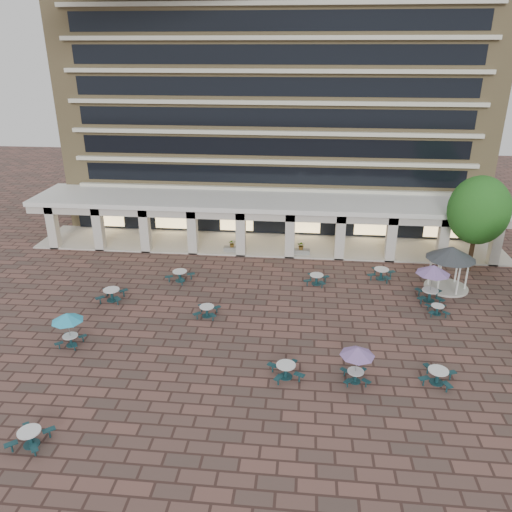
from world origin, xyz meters
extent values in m
plane|color=brown|center=(0.00, 0.00, 0.00)|extent=(120.00, 120.00, 0.00)
cube|color=tan|center=(0.00, 25.50, 11.00)|extent=(40.00, 15.00, 22.00)
cube|color=beige|center=(0.00, 17.75, 4.50)|extent=(36.80, 0.50, 0.35)
cube|color=black|center=(0.00, 17.98, 5.80)|extent=(35.20, 0.05, 1.60)
cube|color=beige|center=(0.00, 17.75, 7.10)|extent=(36.80, 0.50, 0.35)
cube|color=black|center=(0.00, 17.98, 8.40)|extent=(35.20, 0.05, 1.60)
cube|color=beige|center=(0.00, 17.75, 9.70)|extent=(36.80, 0.50, 0.35)
cube|color=black|center=(0.00, 17.98, 11.00)|extent=(35.20, 0.05, 1.60)
cube|color=beige|center=(0.00, 17.75, 12.30)|extent=(36.80, 0.50, 0.35)
cube|color=black|center=(0.00, 17.98, 13.60)|extent=(35.20, 0.05, 1.60)
cube|color=beige|center=(0.00, 17.75, 14.90)|extent=(36.80, 0.50, 0.35)
cube|color=black|center=(0.00, 17.98, 16.20)|extent=(35.20, 0.05, 1.60)
cube|color=beige|center=(0.00, 17.75, 17.50)|extent=(36.80, 0.50, 0.35)
cube|color=black|center=(0.00, 17.98, 18.80)|extent=(35.20, 0.05, 1.60)
cube|color=beige|center=(0.00, 17.75, 20.10)|extent=(36.80, 0.50, 0.35)
cube|color=white|center=(0.00, 15.00, 4.20)|extent=(42.00, 6.60, 0.40)
cube|color=beige|center=(0.00, 12.15, 3.75)|extent=(42.00, 0.30, 0.90)
cube|color=black|center=(0.00, 17.70, 1.80)|extent=(38.00, 0.15, 3.20)
cube|color=beige|center=(0.00, 15.00, 0.06)|extent=(42.00, 6.00, 0.12)
cube|color=beige|center=(-19.00, 12.40, 2.00)|extent=(0.80, 0.80, 4.00)
cube|color=beige|center=(-14.78, 12.40, 2.00)|extent=(0.80, 0.80, 4.00)
cube|color=beige|center=(-10.56, 12.40, 2.00)|extent=(0.80, 0.80, 4.00)
cube|color=beige|center=(-6.33, 12.40, 2.00)|extent=(0.80, 0.80, 4.00)
cube|color=beige|center=(-2.11, 12.40, 2.00)|extent=(0.80, 0.80, 4.00)
cube|color=beige|center=(2.11, 12.40, 2.00)|extent=(0.80, 0.80, 4.00)
cube|color=beige|center=(6.33, 12.40, 2.00)|extent=(0.80, 0.80, 4.00)
cube|color=beige|center=(10.56, 12.40, 2.00)|extent=(0.80, 0.80, 4.00)
cube|color=beige|center=(14.78, 12.40, 2.00)|extent=(0.80, 0.80, 4.00)
cube|color=beige|center=(19.00, 12.40, 2.00)|extent=(0.80, 0.80, 4.00)
cube|color=#FFD88C|center=(-16.00, 17.55, 1.60)|extent=(3.20, 0.08, 2.40)
cube|color=#FFD88C|center=(-9.60, 17.55, 1.60)|extent=(3.20, 0.08, 2.40)
cube|color=#FFD88C|center=(-3.20, 17.55, 1.60)|extent=(3.20, 0.08, 2.40)
cube|color=#FFD88C|center=(3.20, 17.55, 1.60)|extent=(3.20, 0.08, 2.40)
cube|color=#FFD88C|center=(9.60, 17.55, 1.60)|extent=(3.20, 0.08, 2.40)
cube|color=#FFD88C|center=(16.00, 17.55, 1.60)|extent=(3.20, 0.08, 2.40)
cylinder|color=#153740|center=(-8.72, -11.00, 0.02)|extent=(0.72, 0.72, 0.04)
cylinder|color=#153740|center=(-8.72, -11.00, 0.34)|extent=(0.19, 0.19, 0.68)
cylinder|color=white|center=(-8.72, -11.00, 0.76)|extent=(1.03, 1.03, 0.05)
cube|color=#153740|center=(-8.10, -10.49, 0.46)|extent=(0.62, 0.58, 0.05)
cylinder|color=#153740|center=(-8.10, -10.49, 0.22)|extent=(0.08, 0.08, 0.43)
cube|color=#153740|center=(-9.24, -10.37, 0.46)|extent=(0.58, 0.62, 0.05)
cylinder|color=#153740|center=(-9.24, -10.37, 0.22)|extent=(0.08, 0.08, 0.43)
cube|color=#153740|center=(-9.35, -11.51, 0.46)|extent=(0.62, 0.58, 0.05)
cylinder|color=#153740|center=(-9.35, -11.51, 0.22)|extent=(0.08, 0.08, 0.43)
cube|color=#153740|center=(-8.21, -11.63, 0.46)|extent=(0.58, 0.62, 0.05)
cylinder|color=#153740|center=(-8.21, -11.63, 0.22)|extent=(0.08, 0.08, 0.43)
cylinder|color=#153740|center=(2.57, -4.77, 0.02)|extent=(0.75, 0.75, 0.04)
cylinder|color=#153740|center=(2.57, -4.77, 0.35)|extent=(0.19, 0.19, 0.70)
cylinder|color=white|center=(2.57, -4.77, 0.78)|extent=(1.07, 1.07, 0.05)
cube|color=#153740|center=(2.93, -4.03, 0.47)|extent=(0.53, 0.66, 0.05)
cylinder|color=#153740|center=(2.93, -4.03, 0.22)|extent=(0.09, 0.09, 0.45)
cube|color=#153740|center=(1.82, -4.41, 0.47)|extent=(0.66, 0.53, 0.05)
cylinder|color=#153740|center=(1.82, -4.41, 0.22)|extent=(0.09, 0.09, 0.45)
cube|color=#153740|center=(2.20, -5.52, 0.47)|extent=(0.53, 0.66, 0.05)
cylinder|color=#153740|center=(2.20, -5.52, 0.22)|extent=(0.09, 0.09, 0.45)
cube|color=#153740|center=(3.31, -5.14, 0.47)|extent=(0.66, 0.53, 0.05)
cylinder|color=#153740|center=(3.31, -5.14, 0.22)|extent=(0.09, 0.09, 0.45)
cylinder|color=#153740|center=(10.70, -4.47, 0.02)|extent=(0.75, 0.75, 0.04)
cylinder|color=#153740|center=(10.70, -4.47, 0.36)|extent=(0.19, 0.19, 0.71)
cylinder|color=white|center=(10.70, -4.47, 0.79)|extent=(1.08, 1.08, 0.05)
cube|color=#153740|center=(11.48, -4.14, 0.47)|extent=(0.66, 0.51, 0.05)
cylinder|color=#153740|center=(11.48, -4.14, 0.23)|extent=(0.09, 0.09, 0.45)
cube|color=#153740|center=(10.38, -3.69, 0.47)|extent=(0.51, 0.66, 0.05)
cylinder|color=#153740|center=(10.38, -3.69, 0.23)|extent=(0.09, 0.09, 0.45)
cube|color=#153740|center=(9.93, -4.80, 0.47)|extent=(0.66, 0.51, 0.05)
cylinder|color=#153740|center=(9.93, -4.80, 0.23)|extent=(0.09, 0.09, 0.45)
cube|color=#153740|center=(11.03, -5.24, 0.47)|extent=(0.51, 0.66, 0.05)
cylinder|color=#153740|center=(11.03, -5.24, 0.23)|extent=(0.09, 0.09, 0.45)
cylinder|color=#153740|center=(-10.54, -2.91, 0.02)|extent=(0.63, 0.63, 0.04)
cylinder|color=#153740|center=(-10.54, -2.91, 0.30)|extent=(0.16, 0.16, 0.60)
cylinder|color=white|center=(-10.54, -2.91, 0.66)|extent=(0.91, 0.91, 0.05)
cube|color=#153740|center=(-10.00, -2.45, 0.40)|extent=(0.54, 0.52, 0.05)
cylinder|color=#153740|center=(-10.00, -2.45, 0.19)|extent=(0.07, 0.07, 0.38)
cube|color=#153740|center=(-11.00, -2.38, 0.40)|extent=(0.52, 0.54, 0.05)
cylinder|color=#153740|center=(-11.00, -2.38, 0.19)|extent=(0.07, 0.07, 0.38)
cube|color=#153740|center=(-11.07, -3.37, 0.40)|extent=(0.54, 0.52, 0.05)
cylinder|color=#153740|center=(-11.07, -3.37, 0.19)|extent=(0.07, 0.07, 0.38)
cube|color=#153740|center=(-10.08, -3.45, 0.40)|extent=(0.52, 0.54, 0.05)
cylinder|color=#153740|center=(-10.08, -3.45, 0.19)|extent=(0.07, 0.07, 0.38)
cylinder|color=gray|center=(-10.54, -2.91, 1.09)|extent=(0.05, 0.05, 2.17)
cone|color=#2BA2CE|center=(-10.54, -2.91, 1.95)|extent=(1.90, 1.90, 0.50)
cylinder|color=#153740|center=(-10.20, 3.01, 0.02)|extent=(0.80, 0.80, 0.05)
cylinder|color=#153740|center=(-10.20, 3.01, 0.38)|extent=(0.21, 0.21, 0.76)
cylinder|color=white|center=(-10.20, 3.01, 0.84)|extent=(1.15, 1.15, 0.06)
cube|color=#153740|center=(-9.57, 3.65, 0.50)|extent=(0.67, 0.67, 0.06)
cylinder|color=#153740|center=(-9.57, 3.65, 0.24)|extent=(0.09, 0.09, 0.48)
cube|color=#153740|center=(-10.83, 3.64, 0.50)|extent=(0.67, 0.67, 0.06)
cylinder|color=#153740|center=(-10.83, 3.64, 0.24)|extent=(0.09, 0.09, 0.48)
cube|color=#153740|center=(-10.83, 2.38, 0.50)|extent=(0.67, 0.67, 0.06)
cylinder|color=#153740|center=(-10.83, 2.38, 0.24)|extent=(0.09, 0.09, 0.48)
cube|color=#153740|center=(-9.57, 2.38, 0.50)|extent=(0.67, 0.67, 0.06)
cylinder|color=#153740|center=(-9.57, 2.38, 0.24)|extent=(0.09, 0.09, 0.48)
cylinder|color=#153740|center=(6.32, -4.80, 0.02)|extent=(0.63, 0.63, 0.04)
cylinder|color=#153740|center=(6.32, -4.80, 0.30)|extent=(0.16, 0.16, 0.59)
cylinder|color=white|center=(6.32, -4.80, 0.65)|extent=(0.89, 0.89, 0.04)
cube|color=#153740|center=(6.76, -4.26, 0.39)|extent=(0.50, 0.54, 0.04)
cylinder|color=#153740|center=(6.76, -4.26, 0.19)|extent=(0.07, 0.07, 0.38)
cube|color=#153740|center=(5.78, -4.36, 0.39)|extent=(0.54, 0.50, 0.04)
cylinder|color=#153740|center=(5.78, -4.36, 0.19)|extent=(0.07, 0.07, 0.38)
cube|color=#153740|center=(5.88, -5.35, 0.39)|extent=(0.50, 0.54, 0.04)
cylinder|color=#153740|center=(5.88, -5.35, 0.19)|extent=(0.07, 0.07, 0.38)
cube|color=#153740|center=(6.86, -5.24, 0.39)|extent=(0.54, 0.50, 0.04)
cylinder|color=#153740|center=(6.86, -5.24, 0.19)|extent=(0.07, 0.07, 0.38)
cylinder|color=gray|center=(6.32, -4.80, 1.07)|extent=(0.04, 0.04, 2.15)
cone|color=#805FA3|center=(6.32, -4.80, 1.92)|extent=(1.88, 1.88, 0.49)
cylinder|color=#153740|center=(12.46, 3.28, 0.02)|extent=(0.61, 0.61, 0.03)
cylinder|color=#153740|center=(12.46, 3.28, 0.29)|extent=(0.16, 0.16, 0.57)
cylinder|color=white|center=(12.46, 3.28, 0.63)|extent=(0.87, 0.87, 0.04)
cube|color=#153740|center=(12.94, 3.76, 0.38)|extent=(0.51, 0.51, 0.04)
cylinder|color=#153740|center=(12.94, 3.76, 0.18)|extent=(0.07, 0.07, 0.36)
cube|color=#153740|center=(11.98, 3.75, 0.38)|extent=(0.51, 0.51, 0.04)
cylinder|color=#153740|center=(11.98, 3.75, 0.18)|extent=(0.07, 0.07, 0.36)
cube|color=#153740|center=(11.99, 2.80, 0.38)|extent=(0.51, 0.51, 0.04)
cylinder|color=#153740|center=(11.99, 2.80, 0.18)|extent=(0.07, 0.07, 0.36)
cube|color=#153740|center=(12.94, 2.81, 0.38)|extent=(0.51, 0.51, 0.04)
cylinder|color=#153740|center=(12.94, 2.81, 0.18)|extent=(0.07, 0.07, 0.36)
cylinder|color=#153740|center=(-3.01, 1.45, 0.02)|extent=(0.69, 0.69, 0.04)
cylinder|color=#153740|center=(-3.01, 1.45, 0.32)|extent=(0.18, 0.18, 0.65)
cylinder|color=white|center=(-3.01, 1.45, 0.71)|extent=(0.98, 0.98, 0.05)
cube|color=#153740|center=(-2.43, 1.95, 0.43)|extent=(0.59, 0.56, 0.05)
cylinder|color=#153740|center=(-2.43, 1.95, 0.21)|extent=(0.08, 0.08, 0.41)
cube|color=#153740|center=(-3.51, 2.03, 0.43)|extent=(0.56, 0.59, 0.05)
cylinder|color=#153740|center=(-3.51, 2.03, 0.21)|extent=(0.08, 0.08, 0.41)
cube|color=#153740|center=(-3.59, 0.95, 0.43)|extent=(0.59, 0.56, 0.05)
cylinder|color=#153740|center=(-3.59, 0.95, 0.21)|extent=(0.08, 0.08, 0.41)
cube|color=#153740|center=(-2.51, 0.87, 0.43)|extent=(0.56, 0.59, 0.05)
cylinder|color=#153740|center=(-2.51, 0.87, 0.21)|extent=(0.08, 0.08, 0.41)
cylinder|color=#153740|center=(4.37, 7.17, 0.02)|extent=(0.73, 0.73, 0.04)
cylinder|color=#153740|center=(4.37, 7.17, 0.34)|extent=(0.19, 0.19, 0.68)
cylinder|color=white|center=(4.37, 7.17, 0.76)|extent=(1.04, 1.04, 0.05)
cube|color=#153740|center=(5.06, 7.58, 0.46)|extent=(0.64, 0.54, 0.05)
cylinder|color=#153740|center=(5.06, 7.58, 0.22)|extent=(0.08, 0.08, 0.44)
cube|color=#153740|center=(3.95, 7.86, 0.46)|extent=(0.54, 0.64, 0.05)
cylinder|color=#153740|center=(3.95, 7.86, 0.22)|extent=(0.08, 0.08, 0.44)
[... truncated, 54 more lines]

